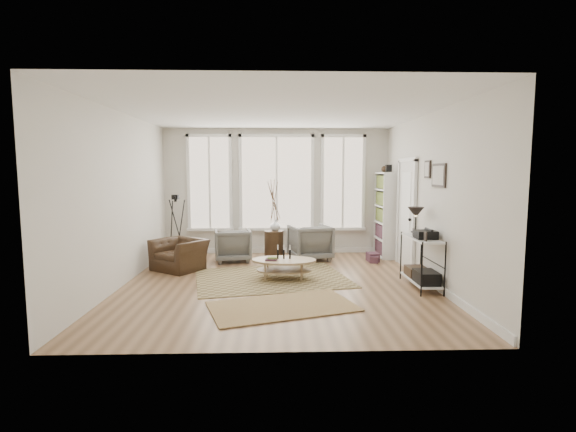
{
  "coord_description": "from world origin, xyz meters",
  "views": [
    {
      "loc": [
        -0.03,
        -7.0,
        1.91
      ],
      "look_at": [
        0.2,
        0.6,
        1.1
      ],
      "focal_mm": 26.0,
      "sensor_mm": 36.0,
      "label": 1
    }
  ],
  "objects_px": {
    "armchair_right": "(310,242)",
    "bookcase": "(385,214)",
    "accent_chair": "(180,255)",
    "armchair_left": "(233,245)",
    "side_table": "(274,221)",
    "coffee_table": "(284,264)",
    "low_shelf": "(421,257)"
  },
  "relations": [
    {
      "from": "armchair_right",
      "to": "bookcase",
      "type": "bearing_deg",
      "value": 175.46
    },
    {
      "from": "accent_chair",
      "to": "armchair_left",
      "type": "bearing_deg",
      "value": 73.39
    },
    {
      "from": "bookcase",
      "to": "accent_chair",
      "type": "relative_size",
      "value": 2.24
    },
    {
      "from": "coffee_table",
      "to": "armchair_left",
      "type": "xyz_separation_m",
      "value": [
        -1.06,
        1.57,
        0.07
      ]
    },
    {
      "from": "bookcase",
      "to": "coffee_table",
      "type": "height_order",
      "value": "bookcase"
    },
    {
      "from": "bookcase",
      "to": "armchair_right",
      "type": "distance_m",
      "value": 1.84
    },
    {
      "from": "coffee_table",
      "to": "armchair_right",
      "type": "relative_size",
      "value": 1.43
    },
    {
      "from": "armchair_left",
      "to": "side_table",
      "type": "xyz_separation_m",
      "value": [
        0.88,
        0.17,
        0.49
      ]
    },
    {
      "from": "low_shelf",
      "to": "coffee_table",
      "type": "bearing_deg",
      "value": 165.94
    },
    {
      "from": "armchair_left",
      "to": "armchair_right",
      "type": "height_order",
      "value": "armchair_right"
    },
    {
      "from": "low_shelf",
      "to": "armchair_right",
      "type": "height_order",
      "value": "low_shelf"
    },
    {
      "from": "side_table",
      "to": "bookcase",
      "type": "bearing_deg",
      "value": 4.99
    },
    {
      "from": "armchair_left",
      "to": "armchair_right",
      "type": "bearing_deg",
      "value": 173.79
    },
    {
      "from": "armchair_left",
      "to": "armchair_right",
      "type": "relative_size",
      "value": 0.91
    },
    {
      "from": "bookcase",
      "to": "side_table",
      "type": "relative_size",
      "value": 1.18
    },
    {
      "from": "bookcase",
      "to": "coffee_table",
      "type": "xyz_separation_m",
      "value": [
        -2.32,
        -1.95,
        -0.67
      ]
    },
    {
      "from": "armchair_right",
      "to": "accent_chair",
      "type": "distance_m",
      "value": 2.76
    },
    {
      "from": "low_shelf",
      "to": "side_table",
      "type": "relative_size",
      "value": 0.75
    },
    {
      "from": "coffee_table",
      "to": "accent_chair",
      "type": "height_order",
      "value": "accent_chair"
    },
    {
      "from": "low_shelf",
      "to": "armchair_left",
      "type": "bearing_deg",
      "value": 147.32
    },
    {
      "from": "bookcase",
      "to": "low_shelf",
      "type": "bearing_deg",
      "value": -91.28
    },
    {
      "from": "bookcase",
      "to": "accent_chair",
      "type": "height_order",
      "value": "bookcase"
    },
    {
      "from": "coffee_table",
      "to": "armchair_right",
      "type": "height_order",
      "value": "armchair_right"
    },
    {
      "from": "coffee_table",
      "to": "low_shelf",
      "type": "bearing_deg",
      "value": -14.06
    },
    {
      "from": "coffee_table",
      "to": "armchair_right",
      "type": "xyz_separation_m",
      "value": [
        0.61,
        1.65,
        0.1
      ]
    },
    {
      "from": "armchair_right",
      "to": "side_table",
      "type": "xyz_separation_m",
      "value": [
        -0.78,
        0.08,
        0.46
      ]
    },
    {
      "from": "accent_chair",
      "to": "side_table",
      "type": "bearing_deg",
      "value": 61.76
    },
    {
      "from": "low_shelf",
      "to": "accent_chair",
      "type": "distance_m",
      "value": 4.51
    },
    {
      "from": "bookcase",
      "to": "armchair_left",
      "type": "xyz_separation_m",
      "value": [
        -3.38,
        -0.39,
        -0.61
      ]
    },
    {
      "from": "side_table",
      "to": "armchair_left",
      "type": "bearing_deg",
      "value": -169.22
    },
    {
      "from": "side_table",
      "to": "accent_chair",
      "type": "bearing_deg",
      "value": -153.24
    },
    {
      "from": "bookcase",
      "to": "coffee_table",
      "type": "relative_size",
      "value": 1.71
    }
  ]
}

